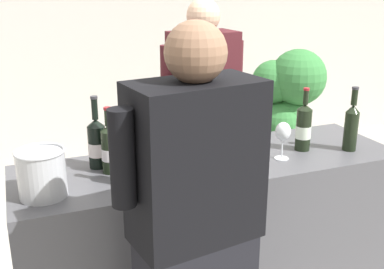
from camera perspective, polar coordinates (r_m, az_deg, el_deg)
name	(u,v)px	position (r m, az deg, el deg)	size (l,w,h in m)	color
wall_back	(104,24)	(4.69, -10.63, 13.10)	(8.00, 0.10, 2.80)	beige
counter	(211,244)	(2.55, 2.38, -13.17)	(1.93, 0.60, 0.95)	#4C4C51
wine_bottle_0	(97,143)	(2.26, -11.48, -1.03)	(0.09, 0.09, 0.35)	black
wine_bottle_1	(210,138)	(2.30, 2.26, -0.47)	(0.08, 0.08, 0.31)	black
wine_bottle_2	(233,138)	(2.30, 4.97, -0.37)	(0.08, 0.08, 0.34)	black
wine_bottle_3	(170,144)	(2.18, -2.67, -1.19)	(0.07, 0.07, 0.34)	black
wine_bottle_4	(304,127)	(2.51, 13.39, 0.85)	(0.08, 0.08, 0.33)	black
wine_bottle_5	(351,126)	(2.57, 18.78, 1.04)	(0.07, 0.07, 0.34)	black
wine_bottle_6	(131,160)	(2.04, -7.37, -3.09)	(0.07, 0.07, 0.32)	black
wine_bottle_7	(110,149)	(2.19, -9.98, -1.71)	(0.08, 0.08, 0.31)	black
wine_bottle_8	(196,142)	(2.23, 0.54, -0.93)	(0.08, 0.08, 0.33)	black
wine_bottle_9	(198,130)	(2.40, 0.69, 0.60)	(0.08, 0.08, 0.33)	black
wine_bottle_10	(139,146)	(2.17, -6.40, -1.41)	(0.08, 0.08, 0.34)	black
wine_bottle_11	(149,140)	(2.26, -5.22, -0.72)	(0.08, 0.08, 0.35)	black
wine_glass	(283,133)	(2.35, 11.00, 0.19)	(0.08, 0.08, 0.19)	silver
ice_bucket	(42,173)	(2.02, -17.78, -4.48)	(0.20, 0.20, 0.20)	silver
person_server	(202,139)	(2.99, 1.28, -0.58)	(0.55, 0.27, 1.70)	black
person_guest	(195,265)	(1.76, 0.39, -15.55)	(0.59, 0.30, 1.69)	black
potted_shrub	(287,111)	(3.88, 11.46, 2.81)	(0.56, 0.50, 1.29)	brown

